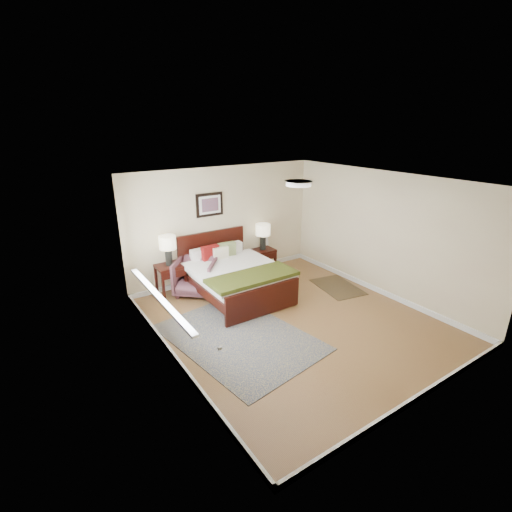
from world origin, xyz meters
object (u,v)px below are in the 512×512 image
rug_persian (239,337)px  nightstand_left (170,271)px  nightstand_right (263,258)px  armchair (196,277)px  lamp_right (263,232)px  lamp_left (168,245)px  bed (234,272)px

rug_persian → nightstand_left: bearing=89.4°
nightstand_right → armchair: bearing=-172.1°
nightstand_left → lamp_right: (2.30, 0.02, 0.45)m
rug_persian → lamp_left: bearing=89.3°
nightstand_left → rug_persian: size_ratio=0.24×
armchair → bed: bearing=0.3°
lamp_right → rug_persian: (-2.00, -2.21, -0.96)m
bed → lamp_right: bearing=32.5°
bed → rug_persian: size_ratio=0.79×
bed → rug_persian: 1.68m
lamp_left → armchair: bearing=-31.2°
nightstand_left → rug_persian: (0.31, -2.19, -0.51)m
bed → lamp_left: size_ratio=3.41×
bed → nightstand_right: size_ratio=3.84×
nightstand_left → armchair: (0.45, -0.25, -0.14)m
bed → nightstand_left: bearing=144.0°
lamp_left → rug_persian: lamp_left is taller
nightstand_right → lamp_right: 0.63m
bed → armchair: bearing=139.7°
nightstand_left → lamp_right: size_ratio=1.05×
nightstand_left → nightstand_right: 2.31m
bed → lamp_left: (-1.06, 0.79, 0.55)m
bed → lamp_right: (1.24, 0.79, 0.45)m
armchair → nightstand_right: bearing=48.6°
lamp_left → armchair: 0.86m
nightstand_left → lamp_right: lamp_right is taller
nightstand_left → armchair: 0.53m
rug_persian → lamp_right: bearing=39.3°
lamp_right → rug_persian: 3.13m
lamp_left → armchair: (0.45, -0.27, -0.69)m
lamp_right → nightstand_right: bearing=-90.0°
rug_persian → nightstand_right: bearing=39.1°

